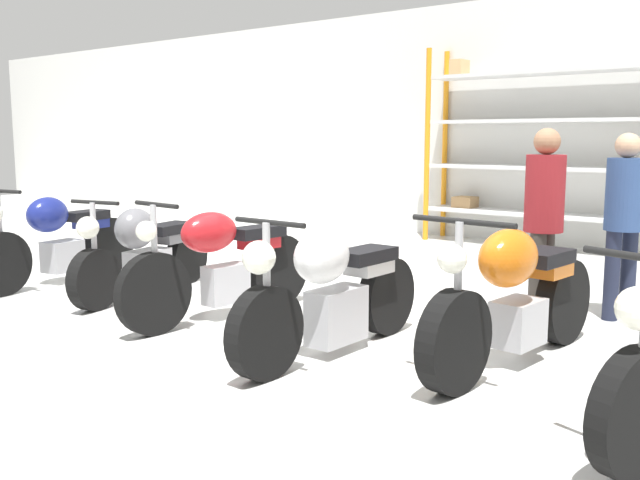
% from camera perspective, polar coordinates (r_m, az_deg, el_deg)
% --- Properties ---
extents(ground_plane, '(30.00, 30.00, 0.00)m').
position_cam_1_polar(ground_plane, '(5.94, -2.42, -7.14)').
color(ground_plane, silver).
extents(back_wall, '(30.00, 0.08, 3.60)m').
position_cam_1_polar(back_wall, '(10.85, 18.48, 9.04)').
color(back_wall, silver).
rests_on(back_wall, ground_plane).
extents(shelving_rack, '(4.88, 0.63, 2.88)m').
position_cam_1_polar(shelving_rack, '(10.30, 21.06, 7.05)').
color(shelving_rack, orange).
rests_on(shelving_rack, ground_plane).
extents(motorcycle_blue, '(0.63, 2.08, 1.06)m').
position_cam_1_polar(motorcycle_blue, '(8.17, -20.29, -0.02)').
color(motorcycle_blue, black).
rests_on(motorcycle_blue, ground_plane).
extents(motorcycle_grey, '(0.69, 1.94, 1.01)m').
position_cam_1_polar(motorcycle_grey, '(7.30, -13.93, -0.92)').
color(motorcycle_grey, black).
rests_on(motorcycle_grey, ground_plane).
extents(motorcycle_red, '(0.56, 2.05, 1.06)m').
position_cam_1_polar(motorcycle_red, '(6.22, -7.97, -1.77)').
color(motorcycle_red, black).
rests_on(motorcycle_red, ground_plane).
extents(motorcycle_white, '(0.60, 2.03, 1.05)m').
position_cam_1_polar(motorcycle_white, '(5.15, 0.87, -4.11)').
color(motorcycle_white, black).
rests_on(motorcycle_white, ground_plane).
extents(motorcycle_orange, '(0.72, 2.16, 1.09)m').
position_cam_1_polar(motorcycle_orange, '(5.08, 15.30, -4.36)').
color(motorcycle_orange, black).
rests_on(motorcycle_orange, ground_plane).
extents(person_browsing, '(0.33, 0.33, 1.65)m').
position_cam_1_polar(person_browsing, '(6.15, 17.48, 2.20)').
color(person_browsing, '#38332D').
rests_on(person_browsing, ground_plane).
extents(person_near_rack, '(0.44, 0.44, 1.61)m').
position_cam_1_polar(person_near_rack, '(6.62, 23.15, 2.11)').
color(person_near_rack, '#1E2338').
rests_on(person_near_rack, ground_plane).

